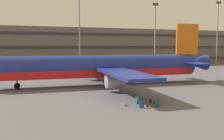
# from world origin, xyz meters

# --- Properties ---
(ground_plane) EXTENTS (600.00, 600.00, 0.00)m
(ground_plane) POSITION_xyz_m (0.00, 0.00, 0.00)
(ground_plane) COLOR #5B5B60
(terminal_structure) EXTENTS (167.74, 15.57, 12.16)m
(terminal_structure) POSITION_xyz_m (0.00, 46.75, 6.08)
(terminal_structure) COLOR #605B56
(terminal_structure) RESTS_ON ground_plane
(airliner) EXTENTS (39.81, 32.18, 10.39)m
(airliner) POSITION_xyz_m (-2.47, 2.38, 2.90)
(airliner) COLOR navy
(airliner) RESTS_ON ground_plane
(light_mast_center_left) EXTENTS (1.80, 0.50, 21.38)m
(light_mast_center_left) POSITION_xyz_m (0.31, 32.30, 12.37)
(light_mast_center_left) COLOR gray
(light_mast_center_left) RESTS_ON ground_plane
(light_mast_center_right) EXTENTS (1.80, 0.50, 19.48)m
(light_mast_center_right) POSITION_xyz_m (23.94, 32.30, 11.39)
(light_mast_center_right) COLOR gray
(light_mast_center_right) RESTS_ON ground_plane
(light_mast_right) EXTENTS (1.80, 0.50, 21.35)m
(light_mast_right) POSITION_xyz_m (47.83, 32.30, 12.36)
(light_mast_right) COLOR gray
(light_mast_right) RESTS_ON ground_plane
(suitcase_upright) EXTENTS (0.35, 0.50, 0.88)m
(suitcase_upright) POSITION_xyz_m (-2.91, -11.93, 0.40)
(suitcase_upright) COLOR #147266
(suitcase_upright) RESTS_ON ground_plane
(suitcase_black) EXTENTS (0.65, 0.76, 0.20)m
(suitcase_black) POSITION_xyz_m (-4.74, -12.17, 0.10)
(suitcase_black) COLOR gray
(suitcase_black) RESTS_ON ground_plane
(suitcase_purple) EXTENTS (0.40, 0.51, 0.94)m
(suitcase_purple) POSITION_xyz_m (-1.58, -13.96, 0.43)
(suitcase_purple) COLOR #147266
(suitcase_purple) RESTS_ON ground_plane
(suitcase_scuffed) EXTENTS (0.43, 0.46, 0.87)m
(suitcase_scuffed) POSITION_xyz_m (-3.37, -13.88, 0.35)
(suitcase_scuffed) COLOR navy
(suitcase_scuffed) RESTS_ON ground_plane
(backpack_red) EXTENTS (0.33, 0.26, 0.46)m
(backpack_red) POSITION_xyz_m (-2.61, -13.76, 0.20)
(backpack_red) COLOR #592619
(backpack_red) RESTS_ON ground_plane
(backpack_small) EXTENTS (0.36, 0.33, 0.52)m
(backpack_small) POSITION_xyz_m (-1.37, -12.11, 0.23)
(backpack_small) COLOR maroon
(backpack_small) RESTS_ON ground_plane
(backpack_laid_flat) EXTENTS (0.25, 0.33, 0.54)m
(backpack_laid_flat) POSITION_xyz_m (-1.24, -12.80, 0.23)
(backpack_laid_flat) COLOR #592619
(backpack_laid_flat) RESTS_ON ground_plane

